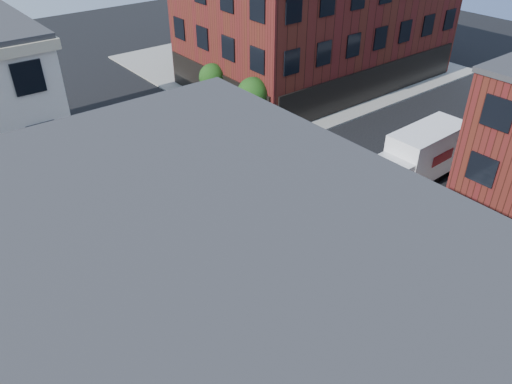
% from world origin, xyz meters
% --- Properties ---
extents(ground, '(120.00, 120.00, 0.00)m').
position_xyz_m(ground, '(0.00, 0.00, 0.00)').
color(ground, black).
rests_on(ground, ground).
extents(sidewalk_ne, '(30.00, 30.00, 0.15)m').
position_xyz_m(sidewalk_ne, '(21.00, 21.00, 0.07)').
color(sidewalk_ne, gray).
rests_on(sidewalk_ne, ground).
extents(building_ne, '(25.00, 16.00, 12.00)m').
position_xyz_m(building_ne, '(20.50, 16.00, 6.00)').
color(building_ne, '#4C1C13').
rests_on(building_ne, ground).
extents(tree_near, '(2.69, 2.69, 4.49)m').
position_xyz_m(tree_near, '(7.56, 9.98, 3.16)').
color(tree_near, black).
rests_on(tree_near, ground).
extents(tree_far, '(2.43, 2.43, 4.07)m').
position_xyz_m(tree_far, '(7.56, 15.98, 2.87)').
color(tree_far, black).
rests_on(tree_far, ground).
extents(signal_pole, '(1.29, 1.24, 4.60)m').
position_xyz_m(signal_pole, '(-6.72, -6.68, 2.86)').
color(signal_pole, black).
rests_on(signal_pole, ground).
extents(box_truck, '(8.68, 2.80, 3.89)m').
position_xyz_m(box_truck, '(11.41, -3.77, 2.02)').
color(box_truck, white).
rests_on(box_truck, ground).
extents(traffic_cone, '(0.46, 0.46, 0.68)m').
position_xyz_m(traffic_cone, '(-5.23, -4.56, 0.33)').
color(traffic_cone, '#D75009').
rests_on(traffic_cone, ground).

